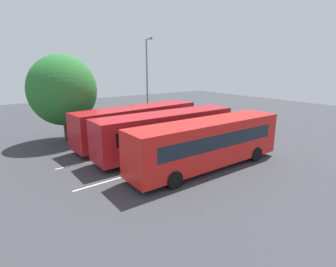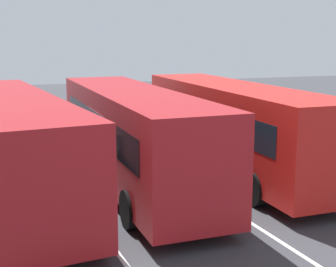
% 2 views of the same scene
% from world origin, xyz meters
% --- Properties ---
extents(ground_plane, '(72.55, 72.55, 0.00)m').
position_xyz_m(ground_plane, '(0.00, 0.00, 0.00)').
color(ground_plane, '#38383D').
extents(bus_far_left, '(11.08, 2.63, 3.07)m').
position_xyz_m(bus_far_left, '(0.50, -3.89, 1.70)').
color(bus_far_left, red).
rests_on(bus_far_left, ground).
extents(bus_center_left, '(11.09, 2.66, 3.07)m').
position_xyz_m(bus_center_left, '(0.04, -0.11, 1.70)').
color(bus_center_left, '#AD191E').
rests_on(bus_center_left, ground).
extents(bus_center_right, '(11.24, 3.59, 3.07)m').
position_xyz_m(bus_center_right, '(-0.31, 3.56, 1.70)').
color(bus_center_right, '#AD191E').
rests_on(bus_center_right, ground).
extents(pedestrian, '(0.36, 0.36, 1.60)m').
position_xyz_m(pedestrian, '(6.54, 0.15, 0.93)').
color(pedestrian, '#232833').
rests_on(pedestrian, ground).
extents(street_lamp, '(1.20, 2.67, 8.84)m').
position_xyz_m(street_lamp, '(3.00, 7.47, 5.07)').
color(street_lamp, gray).
rests_on(street_lamp, ground).
extents(depot_tree, '(5.59, 5.03, 7.30)m').
position_xyz_m(depot_tree, '(-5.09, 7.70, 4.36)').
color(depot_tree, '#4C3823').
rests_on(depot_tree, ground).
extents(lane_stripe_outer_left, '(15.15, 0.96, 0.01)m').
position_xyz_m(lane_stripe_outer_left, '(0.00, -1.85, 0.00)').
color(lane_stripe_outer_left, silver).
rests_on(lane_stripe_outer_left, ground).
extents(lane_stripe_inner_left, '(15.15, 0.96, 0.01)m').
position_xyz_m(lane_stripe_inner_left, '(0.00, 1.85, 0.00)').
color(lane_stripe_inner_left, silver).
rests_on(lane_stripe_inner_left, ground).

